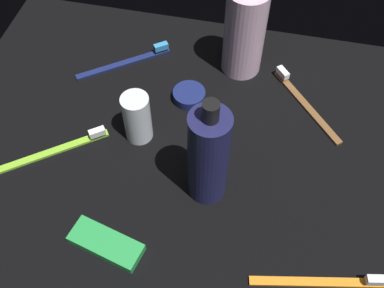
{
  "coord_description": "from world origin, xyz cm",
  "views": [
    {
      "loc": [
        8.62,
        -39.33,
        60.45
      ],
      "look_at": [
        0.0,
        0.0,
        3.0
      ],
      "focal_mm": 42.64,
      "sensor_mm": 36.0,
      "label": 1
    }
  ],
  "objects_px": {
    "toothbrush_navy": "(129,60)",
    "snack_bar_green": "(106,244)",
    "toothbrush_brown": "(303,100)",
    "toothbrush_lime": "(60,147)",
    "bodywash_bottle": "(245,31)",
    "lotion_bottle": "(208,156)",
    "deodorant_stick": "(137,118)",
    "toothbrush_orange": "(326,281)",
    "cream_tin_left": "(189,95)"
  },
  "relations": [
    {
      "from": "deodorant_stick",
      "to": "toothbrush_lime",
      "type": "xyz_separation_m",
      "value": [
        -0.12,
        -0.06,
        -0.04
      ]
    },
    {
      "from": "toothbrush_brown",
      "to": "toothbrush_lime",
      "type": "height_order",
      "value": "same"
    },
    {
      "from": "deodorant_stick",
      "to": "cream_tin_left",
      "type": "relative_size",
      "value": 1.59
    },
    {
      "from": "deodorant_stick",
      "to": "toothbrush_orange",
      "type": "distance_m",
      "value": 0.36
    },
    {
      "from": "deodorant_stick",
      "to": "lotion_bottle",
      "type": "bearing_deg",
      "value": -30.44
    },
    {
      "from": "bodywash_bottle",
      "to": "toothbrush_orange",
      "type": "bearing_deg",
      "value": -65.2
    },
    {
      "from": "bodywash_bottle",
      "to": "cream_tin_left",
      "type": "xyz_separation_m",
      "value": [
        -0.08,
        -0.1,
        -0.08
      ]
    },
    {
      "from": "cream_tin_left",
      "to": "snack_bar_green",
      "type": "bearing_deg",
      "value": -100.52
    },
    {
      "from": "lotion_bottle",
      "to": "toothbrush_brown",
      "type": "relative_size",
      "value": 1.36
    },
    {
      "from": "snack_bar_green",
      "to": "lotion_bottle",
      "type": "bearing_deg",
      "value": 59.31
    },
    {
      "from": "toothbrush_brown",
      "to": "cream_tin_left",
      "type": "xyz_separation_m",
      "value": [
        -0.19,
        -0.03,
        0.0
      ]
    },
    {
      "from": "deodorant_stick",
      "to": "snack_bar_green",
      "type": "height_order",
      "value": "deodorant_stick"
    },
    {
      "from": "toothbrush_brown",
      "to": "toothbrush_navy",
      "type": "height_order",
      "value": "same"
    },
    {
      "from": "toothbrush_navy",
      "to": "toothbrush_orange",
      "type": "bearing_deg",
      "value": -42.14
    },
    {
      "from": "toothbrush_brown",
      "to": "toothbrush_orange",
      "type": "relative_size",
      "value": 0.81
    },
    {
      "from": "lotion_bottle",
      "to": "toothbrush_navy",
      "type": "relative_size",
      "value": 1.3
    },
    {
      "from": "deodorant_stick",
      "to": "toothbrush_brown",
      "type": "xyz_separation_m",
      "value": [
        0.26,
        0.13,
        -0.04
      ]
    },
    {
      "from": "toothbrush_lime",
      "to": "toothbrush_orange",
      "type": "distance_m",
      "value": 0.44
    },
    {
      "from": "toothbrush_brown",
      "to": "snack_bar_green",
      "type": "relative_size",
      "value": 1.4
    },
    {
      "from": "toothbrush_brown",
      "to": "snack_bar_green",
      "type": "xyz_separation_m",
      "value": [
        -0.25,
        -0.32,
        0.0
      ]
    },
    {
      "from": "lotion_bottle",
      "to": "deodorant_stick",
      "type": "height_order",
      "value": "lotion_bottle"
    },
    {
      "from": "toothbrush_brown",
      "to": "bodywash_bottle",
      "type": "bearing_deg",
      "value": 152.2
    },
    {
      "from": "lotion_bottle",
      "to": "toothbrush_navy",
      "type": "xyz_separation_m",
      "value": [
        -0.19,
        0.23,
        -0.08
      ]
    },
    {
      "from": "bodywash_bottle",
      "to": "toothbrush_lime",
      "type": "bearing_deg",
      "value": -135.9
    },
    {
      "from": "toothbrush_navy",
      "to": "snack_bar_green",
      "type": "bearing_deg",
      "value": -78.19
    },
    {
      "from": "lotion_bottle",
      "to": "bodywash_bottle",
      "type": "distance_m",
      "value": 0.26
    },
    {
      "from": "toothbrush_navy",
      "to": "toothbrush_brown",
      "type": "bearing_deg",
      "value": -5.12
    },
    {
      "from": "lotion_bottle",
      "to": "snack_bar_green",
      "type": "xyz_separation_m",
      "value": [
        -0.12,
        -0.12,
        -0.08
      ]
    },
    {
      "from": "deodorant_stick",
      "to": "toothbrush_navy",
      "type": "distance_m",
      "value": 0.17
    },
    {
      "from": "toothbrush_brown",
      "to": "cream_tin_left",
      "type": "distance_m",
      "value": 0.2
    },
    {
      "from": "lotion_bottle",
      "to": "snack_bar_green",
      "type": "relative_size",
      "value": 1.9
    },
    {
      "from": "bodywash_bottle",
      "to": "cream_tin_left",
      "type": "height_order",
      "value": "bodywash_bottle"
    },
    {
      "from": "lotion_bottle",
      "to": "toothbrush_orange",
      "type": "bearing_deg",
      "value": -30.75
    },
    {
      "from": "toothbrush_brown",
      "to": "toothbrush_lime",
      "type": "xyz_separation_m",
      "value": [
        -0.37,
        -0.18,
        0.0
      ]
    },
    {
      "from": "lotion_bottle",
      "to": "bodywash_bottle",
      "type": "bearing_deg",
      "value": 87.74
    },
    {
      "from": "lotion_bottle",
      "to": "toothbrush_lime",
      "type": "height_order",
      "value": "lotion_bottle"
    },
    {
      "from": "lotion_bottle",
      "to": "toothbrush_lime",
      "type": "relative_size",
      "value": 1.3
    },
    {
      "from": "toothbrush_orange",
      "to": "toothbrush_navy",
      "type": "distance_m",
      "value": 0.51
    },
    {
      "from": "toothbrush_orange",
      "to": "cream_tin_left",
      "type": "height_order",
      "value": "toothbrush_orange"
    },
    {
      "from": "toothbrush_brown",
      "to": "toothbrush_lime",
      "type": "relative_size",
      "value": 0.96
    },
    {
      "from": "snack_bar_green",
      "to": "cream_tin_left",
      "type": "xyz_separation_m",
      "value": [
        0.05,
        0.29,
        0.0
      ]
    },
    {
      "from": "deodorant_stick",
      "to": "toothbrush_navy",
      "type": "bearing_deg",
      "value": 112.6
    },
    {
      "from": "toothbrush_lime",
      "to": "bodywash_bottle",
      "type": "bearing_deg",
      "value": 44.1
    },
    {
      "from": "lotion_bottle",
      "to": "toothbrush_brown",
      "type": "distance_m",
      "value": 0.25
    },
    {
      "from": "toothbrush_navy",
      "to": "snack_bar_green",
      "type": "xyz_separation_m",
      "value": [
        0.07,
        -0.35,
        0.0
      ]
    },
    {
      "from": "toothbrush_brown",
      "to": "cream_tin_left",
      "type": "relative_size",
      "value": 2.58
    },
    {
      "from": "toothbrush_orange",
      "to": "bodywash_bottle",
      "type": "bearing_deg",
      "value": 114.8
    },
    {
      "from": "snack_bar_green",
      "to": "toothbrush_navy",
      "type": "bearing_deg",
      "value": 115.46
    },
    {
      "from": "toothbrush_navy",
      "to": "deodorant_stick",
      "type": "bearing_deg",
      "value": -67.4
    },
    {
      "from": "toothbrush_lime",
      "to": "snack_bar_green",
      "type": "xyz_separation_m",
      "value": [
        0.12,
        -0.14,
        0.0
      ]
    }
  ]
}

